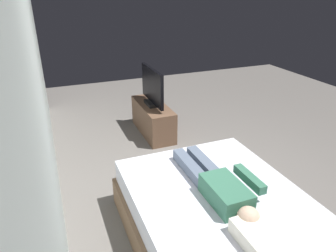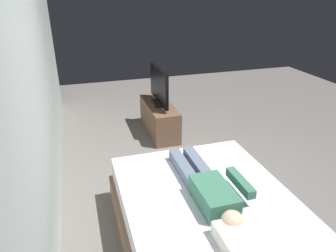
# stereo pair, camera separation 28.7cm
# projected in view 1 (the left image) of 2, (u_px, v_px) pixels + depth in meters

# --- Properties ---
(ground_plane) EXTENTS (10.00, 10.00, 0.00)m
(ground_plane) POSITION_uv_depth(u_px,v_px,m) (199.00, 192.00, 3.69)
(ground_plane) COLOR slate
(back_wall) EXTENTS (6.40, 0.10, 2.80)m
(back_wall) POSITION_uv_depth(u_px,v_px,m) (36.00, 84.00, 2.91)
(back_wall) COLOR silver
(back_wall) RESTS_ON ground
(bed) EXTENTS (1.93, 1.56, 0.54)m
(bed) POSITION_uv_depth(u_px,v_px,m) (218.00, 219.00, 2.88)
(bed) COLOR brown
(bed) RESTS_ON ground
(pillow) EXTENTS (0.48, 0.34, 0.12)m
(pillow) POSITION_uv_depth(u_px,v_px,m) (267.00, 240.00, 2.20)
(pillow) COLOR silver
(pillow) RESTS_ON bed
(person) EXTENTS (1.26, 0.46, 0.18)m
(person) POSITION_uv_depth(u_px,v_px,m) (219.00, 185.00, 2.76)
(person) COLOR #387056
(person) RESTS_ON bed
(remote) EXTENTS (0.15, 0.04, 0.02)m
(remote) POSITION_uv_depth(u_px,v_px,m) (247.00, 174.00, 3.05)
(remote) COLOR black
(remote) RESTS_ON bed
(tv_stand) EXTENTS (1.10, 0.40, 0.50)m
(tv_stand) POSITION_uv_depth(u_px,v_px,m) (153.00, 119.00, 5.07)
(tv_stand) COLOR brown
(tv_stand) RESTS_ON ground
(tv) EXTENTS (0.88, 0.20, 0.59)m
(tv) POSITION_uv_depth(u_px,v_px,m) (152.00, 88.00, 4.84)
(tv) COLOR black
(tv) RESTS_ON tv_stand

